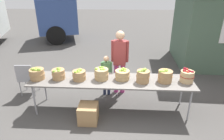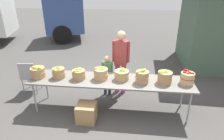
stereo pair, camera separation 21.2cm
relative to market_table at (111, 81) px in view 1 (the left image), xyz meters
The scene contains 14 objects.
ground_plane 0.72m from the market_table, ahead, with size 40.00×40.00×0.00m, color #474442.
market_table is the anchor object (origin of this frame).
apple_basket_green_0 1.61m from the market_table, behind, with size 0.33×0.33×0.28m.
apple_basket_green_1 1.15m from the market_table, behind, with size 0.29×0.29×0.26m.
apple_basket_green_2 0.70m from the market_table, behind, with size 0.30×0.30×0.26m.
apple_basket_green_3 0.27m from the market_table, behind, with size 0.32×0.32×0.28m.
apple_basket_green_4 0.28m from the market_table, 12.35° to the left, with size 0.33×0.33×0.25m.
apple_basket_green_5 0.69m from the market_table, ahead, with size 0.29×0.29×0.30m.
apple_basket_green_6 1.14m from the market_table, ahead, with size 0.31×0.31×0.29m.
apple_basket_red_0 1.60m from the market_table, ahead, with size 0.29×0.29×0.30m.
vendor_adult 0.85m from the market_table, 78.28° to the left, with size 0.43×0.23×1.64m.
child_customer 0.68m from the market_table, 103.72° to the left, with size 0.28×0.16×1.06m.
folding_chair 2.24m from the market_table, 166.15° to the left, with size 0.43×0.43×0.86m.
produce_crate 0.83m from the market_table, 134.09° to the right, with size 0.39×0.39×0.39m, color #A87F51.
Camera 1 is at (0.23, -3.70, 2.62)m, focal length 30.88 mm.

